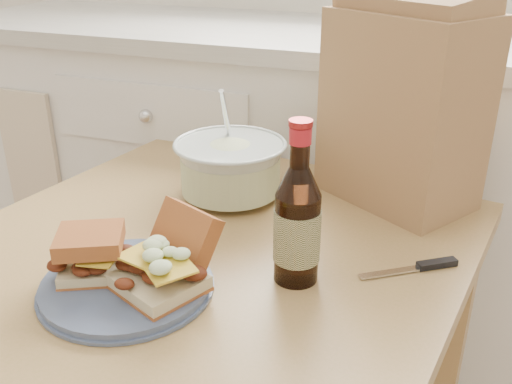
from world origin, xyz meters
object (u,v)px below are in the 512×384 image
(dining_table, at_px, (210,291))
(plate, at_px, (127,285))
(coleslaw_bowl, at_px, (231,170))
(paper_bag, at_px, (403,110))
(beer_bottle, at_px, (297,223))

(dining_table, height_order, plate, plate)
(coleslaw_bowl, xyz_separation_m, paper_bag, (0.30, 0.12, 0.12))
(dining_table, distance_m, coleslaw_bowl, 0.24)
(dining_table, relative_size, plate, 3.77)
(beer_bottle, relative_size, paper_bag, 0.70)
(coleslaw_bowl, bearing_deg, plate, -91.98)
(plate, distance_m, beer_bottle, 0.27)
(dining_table, height_order, paper_bag, paper_bag)
(coleslaw_bowl, distance_m, beer_bottle, 0.32)
(paper_bag, bearing_deg, plate, -92.67)
(beer_bottle, bearing_deg, coleslaw_bowl, 110.79)
(dining_table, bearing_deg, coleslaw_bowl, 110.41)
(dining_table, height_order, beer_bottle, beer_bottle)
(plate, xyz_separation_m, coleslaw_bowl, (0.01, 0.36, 0.05))
(dining_table, bearing_deg, paper_bag, 57.06)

